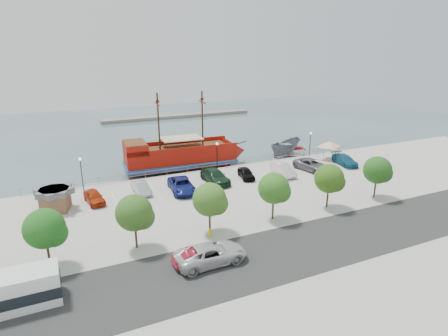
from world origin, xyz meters
name	(u,v)px	position (x,y,z in m)	size (l,w,h in m)	color
ground	(238,194)	(0.00, 0.00, -1.00)	(160.00, 160.00, 0.00)	#3B5357
land_slab	(356,279)	(0.00, -21.00, -0.60)	(100.00, 58.00, 1.20)	#ADA698
street	(317,243)	(0.00, -16.00, 0.01)	(100.00, 8.00, 0.04)	#272727
sidewalk	(281,217)	(0.00, -10.00, 0.01)	(100.00, 4.00, 0.05)	#A29F96
seawall_railing	(214,166)	(0.00, 7.80, 0.53)	(50.00, 0.06, 1.00)	gray
far_shore	(178,116)	(10.00, 55.00, -0.60)	(40.00, 3.00, 0.80)	gray
pirate_ship	(189,155)	(-1.95, 12.71, 1.05)	(19.60, 6.43, 12.26)	#9A1107
patrol_boat	(285,149)	(14.97, 11.70, 0.33)	(2.59, 6.90, 2.67)	slate
speedboat	(293,151)	(16.79, 12.16, -0.23)	(5.34, 7.48, 1.55)	white
dock_west	(113,185)	(-14.14, 9.20, -0.80)	(6.96, 1.99, 0.40)	gray
dock_mid	(264,164)	(9.42, 9.20, -0.82)	(6.35, 1.81, 0.36)	slate
dock_east	(291,160)	(14.51, 9.20, -0.81)	(6.66, 1.90, 0.38)	slate
shed	(55,199)	(-21.21, 1.74, 1.33)	(3.72, 3.72, 2.49)	brown
canopy_tent	(329,141)	(18.33, 4.82, 2.94)	(5.02, 5.02, 3.38)	slate
street_van	(211,254)	(-9.95, -14.94, 0.84)	(2.78, 6.03, 1.67)	silver
street_sedan	(198,256)	(-10.99, -14.62, 0.69)	(1.45, 4.17, 1.37)	maroon
shuttle_bus	(3,294)	(-24.80, -14.50, 1.22)	(7.16, 2.53, 2.52)	silver
fire_hydrant	(210,232)	(-8.31, -10.80, 0.45)	(0.29, 0.29, 0.83)	#D7C600
lamp_post_left	(81,168)	(-18.00, 6.50, 2.94)	(0.36, 0.36, 4.28)	black
lamp_post_mid	(217,152)	(0.00, 6.50, 2.94)	(0.36, 0.36, 4.28)	black
lamp_post_right	(310,140)	(16.00, 6.50, 2.94)	(0.36, 0.36, 4.28)	black
tree_a	(47,230)	(-21.85, -10.07, 3.30)	(3.30, 3.20, 5.00)	#473321
tree_b	(136,214)	(-14.85, -10.07, 3.30)	(3.30, 3.20, 5.00)	#473321
tree_c	(211,201)	(-7.85, -10.07, 3.30)	(3.30, 3.20, 5.00)	#473321
tree_d	(275,189)	(-0.85, -10.07, 3.30)	(3.30, 3.20, 5.00)	#473321
tree_e	(331,179)	(6.15, -10.07, 3.30)	(3.30, 3.20, 5.00)	#473321
tree_f	(379,171)	(13.15, -10.07, 3.30)	(3.30, 3.20, 5.00)	#473321
parked_car_a	(94,197)	(-17.20, 2.10, 0.72)	(1.69, 4.21, 1.43)	#AF2E0C
parked_car_b	(141,188)	(-11.69, 2.77, 0.69)	(1.46, 4.18, 1.38)	#ACB1BE
parked_car_c	(182,185)	(-7.05, 1.29, 0.80)	(2.66, 5.76, 1.60)	navy
parked_car_d	(215,176)	(-2.04, 2.58, 0.84)	(2.35, 5.79, 1.68)	#15301D
parked_car_e	(246,173)	(2.44, 2.35, 0.69)	(1.63, 4.04, 1.38)	black
parked_car_f	(283,170)	(7.63, 1.35, 0.80)	(1.70, 4.86, 1.60)	silver
parked_car_g	(312,165)	(12.61, 1.25, 0.81)	(2.69, 5.84, 1.62)	slate
parked_car_h	(345,160)	(18.77, 1.48, 0.74)	(2.08, 5.11, 1.48)	#175778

